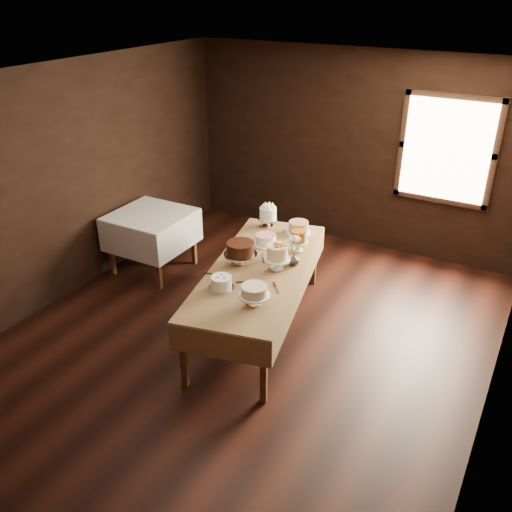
{
  "coord_description": "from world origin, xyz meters",
  "views": [
    {
      "loc": [
        2.57,
        -4.33,
        3.63
      ],
      "look_at": [
        0.0,
        0.2,
        0.95
      ],
      "focal_mm": 38.36,
      "sensor_mm": 36.0,
      "label": 1
    }
  ],
  "objects_px": {
    "cake_meringue": "(268,218)",
    "cake_chocolate": "(241,254)",
    "cake_server_a": "(251,282)",
    "cake_server_c": "(263,256)",
    "flower_vase": "(294,259)",
    "cake_lattice": "(266,240)",
    "cake_swirl": "(221,283)",
    "cake_speckled": "(299,227)",
    "cake_caramel": "(298,242)",
    "cake_cream": "(254,296)",
    "cake_flowers": "(277,258)",
    "cake_server_d": "(289,258)",
    "display_table": "(258,272)",
    "cake_server_e": "(219,275)",
    "side_table": "(151,221)",
    "cake_server_b": "(277,290)"
  },
  "relations": [
    {
      "from": "cake_server_a",
      "to": "cake_server_c",
      "type": "height_order",
      "value": "same"
    },
    {
      "from": "cake_server_c",
      "to": "cake_chocolate",
      "type": "bearing_deg",
      "value": 122.11
    },
    {
      "from": "cake_flowers",
      "to": "cake_server_b",
      "type": "bearing_deg",
      "value": -62.4
    },
    {
      "from": "cake_caramel",
      "to": "cake_chocolate",
      "type": "xyz_separation_m",
      "value": [
        -0.42,
        -0.6,
        0.01
      ]
    },
    {
      "from": "cake_swirl",
      "to": "cake_server_e",
      "type": "height_order",
      "value": "cake_swirl"
    },
    {
      "from": "cake_caramel",
      "to": "cake_cream",
      "type": "height_order",
      "value": "cake_caramel"
    },
    {
      "from": "cake_meringue",
      "to": "cake_cream",
      "type": "distance_m",
      "value": 1.86
    },
    {
      "from": "cake_speckled",
      "to": "cake_caramel",
      "type": "height_order",
      "value": "cake_caramel"
    },
    {
      "from": "cake_speckled",
      "to": "display_table",
      "type": "bearing_deg",
      "value": -89.35
    },
    {
      "from": "side_table",
      "to": "cake_cream",
      "type": "height_order",
      "value": "cake_cream"
    },
    {
      "from": "cake_server_b",
      "to": "cake_speckled",
      "type": "bearing_deg",
      "value": 157.24
    },
    {
      "from": "cake_caramel",
      "to": "cake_chocolate",
      "type": "bearing_deg",
      "value": -124.95
    },
    {
      "from": "cake_meringue",
      "to": "cake_server_b",
      "type": "distance_m",
      "value": 1.59
    },
    {
      "from": "cake_swirl",
      "to": "cake_lattice",
      "type": "bearing_deg",
      "value": 95.28
    },
    {
      "from": "cake_chocolate",
      "to": "cake_server_a",
      "type": "height_order",
      "value": "cake_chocolate"
    },
    {
      "from": "cake_flowers",
      "to": "flower_vase",
      "type": "relative_size",
      "value": 2.37
    },
    {
      "from": "cake_server_a",
      "to": "cake_swirl",
      "type": "bearing_deg",
      "value": -162.92
    },
    {
      "from": "side_table",
      "to": "cake_speckled",
      "type": "bearing_deg",
      "value": 14.61
    },
    {
      "from": "cake_cream",
      "to": "cake_server_a",
      "type": "xyz_separation_m",
      "value": [
        -0.24,
        0.37,
        -0.1
      ]
    },
    {
      "from": "cake_speckled",
      "to": "cake_chocolate",
      "type": "height_order",
      "value": "cake_chocolate"
    },
    {
      "from": "cake_caramel",
      "to": "cake_server_a",
      "type": "distance_m",
      "value": 0.91
    },
    {
      "from": "cake_flowers",
      "to": "cake_cream",
      "type": "distance_m",
      "value": 0.76
    },
    {
      "from": "cake_speckled",
      "to": "cake_caramel",
      "type": "distance_m",
      "value": 0.51
    },
    {
      "from": "cake_server_c",
      "to": "cake_caramel",
      "type": "bearing_deg",
      "value": -74.27
    },
    {
      "from": "cake_server_d",
      "to": "cake_server_e",
      "type": "height_order",
      "value": "same"
    },
    {
      "from": "cake_chocolate",
      "to": "cake_swirl",
      "type": "distance_m",
      "value": 0.58
    },
    {
      "from": "cake_lattice",
      "to": "cake_caramel",
      "type": "xyz_separation_m",
      "value": [
        0.41,
        0.04,
        0.06
      ]
    },
    {
      "from": "cake_server_c",
      "to": "cake_server_a",
      "type": "bearing_deg",
      "value": 164.69
    },
    {
      "from": "cake_swirl",
      "to": "cake_cream",
      "type": "distance_m",
      "value": 0.45
    },
    {
      "from": "cake_swirl",
      "to": "cake_server_d",
      "type": "bearing_deg",
      "value": 72.4
    },
    {
      "from": "cake_swirl",
      "to": "cake_chocolate",
      "type": "bearing_deg",
      "value": 101.3
    },
    {
      "from": "cake_server_e",
      "to": "flower_vase",
      "type": "distance_m",
      "value": 0.85
    },
    {
      "from": "cake_meringue",
      "to": "cake_chocolate",
      "type": "bearing_deg",
      "value": -78.21
    },
    {
      "from": "cake_cream",
      "to": "cake_server_c",
      "type": "height_order",
      "value": "cake_cream"
    },
    {
      "from": "cake_lattice",
      "to": "cake_chocolate",
      "type": "bearing_deg",
      "value": -90.96
    },
    {
      "from": "cake_swirl",
      "to": "cake_server_c",
      "type": "bearing_deg",
      "value": 88.86
    },
    {
      "from": "cake_speckled",
      "to": "cake_meringue",
      "type": "bearing_deg",
      "value": -176.73
    },
    {
      "from": "cake_flowers",
      "to": "cake_meringue",
      "type": "bearing_deg",
      "value": 123.45
    },
    {
      "from": "cake_meringue",
      "to": "cake_flowers",
      "type": "distance_m",
      "value": 1.13
    },
    {
      "from": "cake_server_a",
      "to": "cake_server_d",
      "type": "distance_m",
      "value": 0.69
    },
    {
      "from": "cake_lattice",
      "to": "cake_server_d",
      "type": "distance_m",
      "value": 0.44
    },
    {
      "from": "cake_cream",
      "to": "cake_caramel",
      "type": "bearing_deg",
      "value": 96.13
    },
    {
      "from": "flower_vase",
      "to": "cake_lattice",
      "type": "bearing_deg",
      "value": 150.15
    },
    {
      "from": "cake_chocolate",
      "to": "cake_server_c",
      "type": "distance_m",
      "value": 0.33
    },
    {
      "from": "cake_flowers",
      "to": "cake_chocolate",
      "type": "bearing_deg",
      "value": -168.3
    },
    {
      "from": "cake_lattice",
      "to": "cake_cream",
      "type": "bearing_deg",
      "value": -66.03
    },
    {
      "from": "cake_flowers",
      "to": "flower_vase",
      "type": "xyz_separation_m",
      "value": [
        0.11,
        0.18,
        -0.06
      ]
    },
    {
      "from": "cake_server_c",
      "to": "flower_vase",
      "type": "xyz_separation_m",
      "value": [
        0.39,
        -0.01,
        0.06
      ]
    },
    {
      "from": "cake_server_d",
      "to": "display_table",
      "type": "bearing_deg",
      "value": 172.91
    },
    {
      "from": "cake_chocolate",
      "to": "cake_server_d",
      "type": "distance_m",
      "value": 0.57
    }
  ]
}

